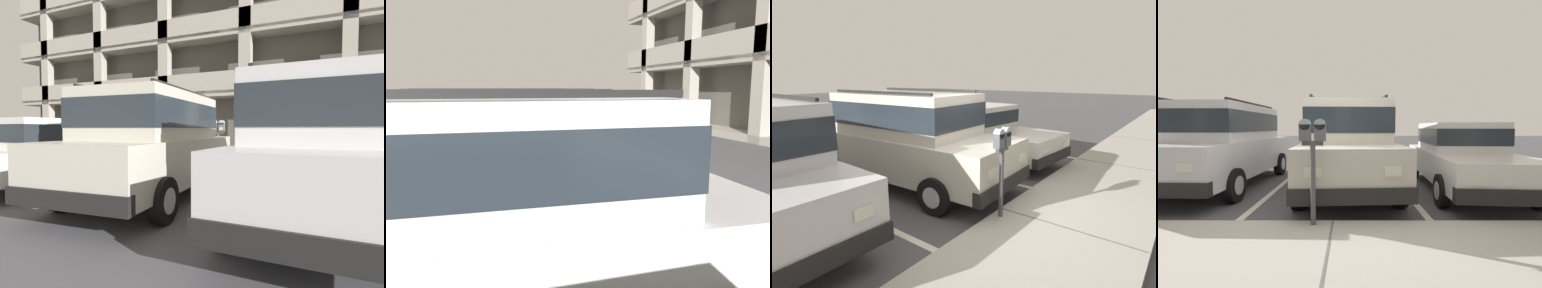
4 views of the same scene
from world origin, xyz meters
The scene contains 7 objects.
ground_plane centered at (0.00, 0.00, -0.05)m, with size 80.00×80.00×0.10m.
sidewalk centered at (0.00, 1.30, 0.06)m, with size 40.00×2.20×0.12m.
parking_stall_lines centered at (1.48, -1.40, 0.00)m, with size 11.94×4.80×0.01m.
silver_suv centered at (-0.14, -2.22, 1.09)m, with size 2.21×4.88×2.03m.
red_sedan centered at (-2.82, -2.21, 0.82)m, with size 2.06×4.59×1.54m.
dark_hatchback centered at (2.84, -2.60, 1.09)m, with size 2.12×4.83×2.03m.
parking_meter_near centered at (0.26, 0.35, 1.19)m, with size 0.35×0.12×1.43m.
Camera 2 is at (5.80, -2.72, 2.05)m, focal length 35.00 mm.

